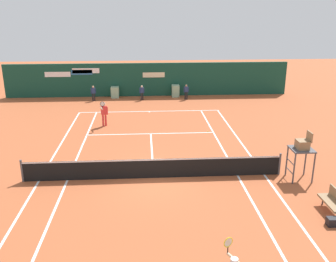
{
  "coord_description": "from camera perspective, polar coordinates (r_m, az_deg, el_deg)",
  "views": [
    {
      "loc": [
        -0.36,
        -15.93,
        7.66
      ],
      "look_at": [
        0.97,
        4.49,
        0.8
      ],
      "focal_mm": 39.9,
      "sensor_mm": 36.0,
      "label": 1
    }
  ],
  "objects": [
    {
      "name": "player_bench",
      "position": [
        16.03,
        24.05,
        -9.71
      ],
      "size": [
        0.54,
        1.45,
        0.88
      ],
      "rotation": [
        0.0,
        0.0,
        1.57
      ],
      "color": "#38383D",
      "rests_on": "ground_plane"
    },
    {
      "name": "sponsor_back_wall",
      "position": [
        33.49,
        -3.12,
        7.76
      ],
      "size": [
        25.0,
        1.02,
        2.93
      ],
      "color": "#144233",
      "rests_on": "ground_plane"
    },
    {
      "name": "ball_kid_centre_post",
      "position": [
        32.24,
        2.79,
        6.13
      ],
      "size": [
        0.43,
        0.18,
        1.3
      ],
      "rotation": [
        0.0,
        0.0,
        3.11
      ],
      "color": "black",
      "rests_on": "ground_plane"
    },
    {
      "name": "ball_kid_right_post",
      "position": [
        32.04,
        -4.02,
        6.0
      ],
      "size": [
        0.42,
        0.2,
        1.28
      ],
      "rotation": [
        0.0,
        0.0,
        3.29
      ],
      "color": "black",
      "rests_on": "ground_plane"
    },
    {
      "name": "ball_kid_left_post",
      "position": [
        32.32,
        -11.33,
        5.82
      ],
      "size": [
        0.43,
        0.18,
        1.3
      ],
      "rotation": [
        0.0,
        0.0,
        3.19
      ],
      "color": "black",
      "rests_on": "ground_plane"
    },
    {
      "name": "player_on_baseline",
      "position": [
        25.19,
        -9.75,
        2.85
      ],
      "size": [
        0.5,
        0.81,
        1.83
      ],
      "rotation": [
        0.0,
        0.0,
        3.51
      ],
      "color": "red",
      "rests_on": "ground_plane"
    },
    {
      "name": "tennis_net",
      "position": [
        17.46,
        -2.23,
        -5.65
      ],
      "size": [
        12.1,
        0.1,
        1.07
      ],
      "color": "#4C4C51",
      "rests_on": "ground_plane"
    },
    {
      "name": "umpire_chair",
      "position": [
        18.0,
        19.81,
        -2.47
      ],
      "size": [
        1.0,
        1.0,
        2.32
      ],
      "rotation": [
        0.0,
        0.0,
        1.57
      ],
      "color": "#47474C",
      "rests_on": "ground_plane"
    },
    {
      "name": "ground_plane",
      "position": [
        18.2,
        -2.26,
        -6.36
      ],
      "size": [
        80.0,
        80.0,
        0.01
      ],
      "color": "#A8512D"
    },
    {
      "name": "tennis_ball_near_service_line",
      "position": [
        24.07,
        6.09,
        -0.05
      ],
      "size": [
        0.07,
        0.07,
        0.07
      ],
      "primitive_type": "sphere",
      "color": "#CCE033",
      "rests_on": "ground_plane"
    }
  ]
}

